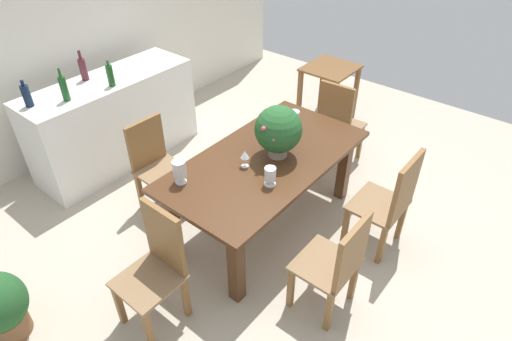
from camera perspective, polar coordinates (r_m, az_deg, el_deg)
name	(u,v)px	position (r m, az deg, el deg)	size (l,w,h in m)	color
ground_plane	(264,222)	(4.23, 1.08, -6.81)	(7.04, 7.04, 0.00)	#BCB29E
back_wall	(80,32)	(5.34, -22.27, 16.57)	(6.40, 0.10, 2.60)	silver
dining_table	(266,170)	(3.81, 1.30, 0.11)	(1.92, 1.00, 0.77)	#4C2D19
chair_foot_end	(338,123)	(4.75, 10.74, 6.25)	(0.50, 0.44, 1.04)	brown
chair_near_right	(391,200)	(3.81, 17.44, -3.70)	(0.47, 0.43, 1.00)	brown
chair_head_end	(157,263)	(3.24, -12.92, -11.84)	(0.43, 0.42, 0.99)	brown
chair_far_left	(156,162)	(4.24, -13.11, 1.10)	(0.44, 0.47, 0.92)	brown
chair_near_left	(337,263)	(3.24, 10.71, -11.89)	(0.44, 0.41, 0.94)	brown
flower_centerpiece	(278,130)	(3.64, 2.97, 5.35)	(0.41, 0.41, 0.47)	gray
crystal_vase_left	(270,175)	(3.38, 1.88, -0.58)	(0.09, 0.09, 0.16)	silver
crystal_vase_center_near	(179,170)	(3.44, -10.08, 0.09)	(0.11, 0.11, 0.20)	silver
crystal_vase_right	(294,119)	(4.06, 5.04, 6.79)	(0.10, 0.10, 0.21)	silver
wine_glass	(245,155)	(3.57, -1.49, 2.03)	(0.07, 0.07, 0.15)	silver
kitchen_counter	(115,121)	(5.06, -18.14, 6.25)	(1.85, 0.61, 0.99)	white
wine_bottle_green	(83,69)	(4.86, -21.88, 12.38)	(0.07, 0.07, 0.31)	#511E28
wine_bottle_tall	(27,96)	(4.54, -28.04, 8.73)	(0.08, 0.08, 0.26)	#0F1E38
wine_bottle_amber	(64,88)	(4.49, -24.04, 9.91)	(0.07, 0.07, 0.33)	#194C1E
wine_bottle_clear	(110,75)	(4.63, -18.69, 11.81)	(0.07, 0.07, 0.27)	#194C1E
side_table	(329,80)	(5.64, 9.66, 11.68)	(0.63, 0.59, 0.74)	brown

